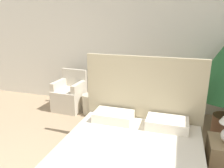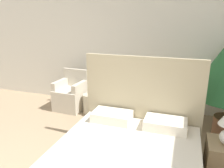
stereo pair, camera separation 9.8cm
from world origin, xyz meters
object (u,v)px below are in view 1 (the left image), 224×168
object	(u,v)px
nightstand	(224,158)
side_table	(90,104)
armchair_near_window_right	(113,102)
bed	(129,164)
armchair_near_window_left	(70,97)

from	to	relation	value
nightstand	side_table	xyz separation A→B (m)	(-2.44, 1.26, -0.03)
side_table	armchair_near_window_right	bearing A→B (deg)	6.67
bed	side_table	size ratio (longest dim) A/B	4.72
bed	armchair_near_window_left	distance (m)	2.62
side_table	armchair_near_window_left	bearing A→B (deg)	173.31
armchair_near_window_right	nightstand	xyz separation A→B (m)	(1.93, -1.32, -0.06)
nightstand	side_table	distance (m)	2.74
bed	nightstand	size ratio (longest dim) A/B	4.21
nightstand	bed	bearing A→B (deg)	-152.51
armchair_near_window_right	armchair_near_window_left	bearing A→B (deg)	-177.43
bed	side_table	bearing A→B (deg)	124.97
armchair_near_window_left	armchair_near_window_right	xyz separation A→B (m)	(1.01, 0.00, 0.00)
armchair_near_window_right	nightstand	world-z (taller)	armchair_near_window_right
nightstand	side_table	world-z (taller)	nightstand
bed	armchair_near_window_right	size ratio (longest dim) A/B	2.27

